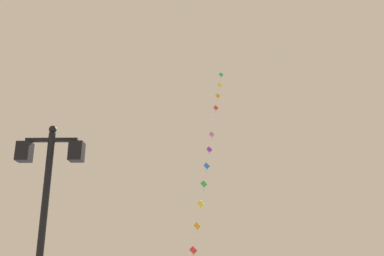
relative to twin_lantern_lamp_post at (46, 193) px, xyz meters
name	(u,v)px	position (x,y,z in m)	size (l,w,h in m)	color
twin_lantern_lamp_post	(46,193)	(0.00, 0.00, 0.00)	(1.36, 0.28, 4.60)	black
kite_train	(209,151)	(3.63, 17.06, 5.28)	(2.61, 10.70, 16.11)	brown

